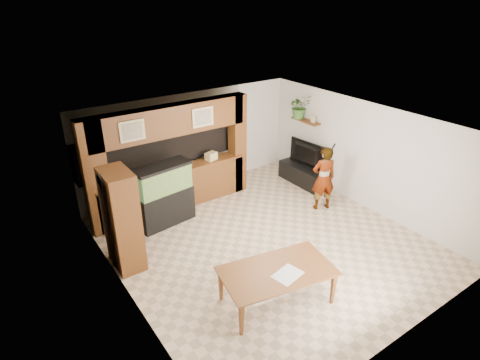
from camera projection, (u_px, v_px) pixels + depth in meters
floor at (266, 242)px, 8.64m from camera, size 6.50×6.50×0.00m
ceiling at (269, 127)px, 7.50m from camera, size 6.50×6.50×0.00m
wall_back at (190, 142)px, 10.47m from camera, size 6.00×0.00×6.00m
wall_left at (123, 236)px, 6.52m from camera, size 0.00×6.50×6.50m
wall_right at (365, 156)px, 9.61m from camera, size 0.00×6.50×6.50m
partition at (167, 157)px, 9.52m from camera, size 4.20×0.99×2.60m
wall_clock at (100, 181)px, 7.02m from camera, size 0.05×0.25×0.25m
wall_shelf at (306, 121)px, 10.80m from camera, size 0.25×0.90×0.04m
pantry_cabinet at (122, 220)px, 7.53m from camera, size 0.50×0.82×2.02m
trash_can at (132, 257)px, 7.74m from camera, size 0.29×0.29×0.52m
aquarium at (164, 196)px, 9.04m from camera, size 1.31×0.49×1.45m
tv_stand at (303, 175)px, 11.14m from camera, size 0.54×1.49×0.50m
television at (305, 155)px, 10.88m from camera, size 0.28×1.21×0.69m
photo_frame at (313, 119)px, 10.55m from camera, size 0.04×0.14×0.18m
potted_plant at (300, 107)px, 10.81m from camera, size 0.72×0.68×0.65m
person at (323, 178)px, 9.63m from camera, size 0.69×0.58×1.61m
microphone at (334, 147)px, 9.16m from camera, size 0.04×0.11×0.17m
dining_table at (278, 287)px, 6.84m from camera, size 2.07×1.41×0.67m
newspaper_a at (288, 275)px, 6.62m from camera, size 0.55×0.45×0.01m
counter_box at (211, 156)px, 10.03m from camera, size 0.33×0.27×0.19m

